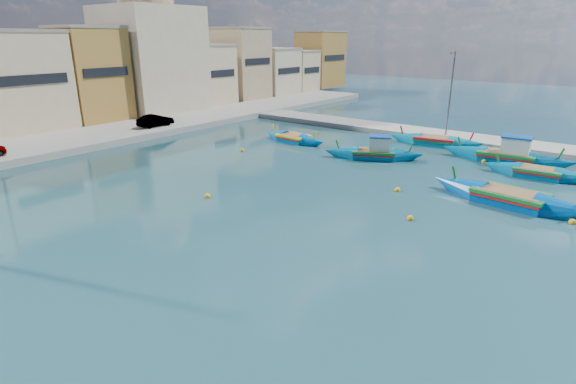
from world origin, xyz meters
TOP-DOWN VIEW (x-y plane):
  - ground at (0.00, 0.00)m, footprint 160.00×160.00m
  - east_quay at (18.00, 0.00)m, footprint 4.00×70.00m
  - north_quay at (0.00, 32.00)m, footprint 80.00×8.00m
  - north_townhouses at (6.68, 39.36)m, footprint 83.20×7.87m
  - church_block at (10.00, 40.00)m, footprint 10.00×10.00m
  - quay_street_lamp at (17.44, 6.00)m, footprint 1.18×0.16m
  - parked_cars at (-10.70, 30.50)m, footprint 27.65×1.84m
  - luzzu_turquoise_cabin at (12.72, -0.50)m, footprint 3.03×10.15m
  - luzzu_blue_cabin at (7.27, 8.12)m, footprint 5.44×8.03m
  - luzzu_cyan_mid at (15.00, 6.09)m, footprint 3.33×8.74m
  - luzzu_green at (8.16, 16.85)m, footprint 2.43×7.40m
  - luzzu_blue_south at (2.84, -2.97)m, footprint 3.29×9.87m
  - luzzu_cyan_south at (9.72, -3.20)m, footprint 2.33×7.45m
  - mooring_buoys at (1.61, 3.97)m, footprint 18.97×24.72m

SIDE VIEW (x-z plane):
  - ground at x=0.00m, z-range 0.00..0.00m
  - mooring_buoys at x=1.61m, z-range -0.10..0.26m
  - luzzu_cyan_south at x=9.72m, z-range -0.90..1.39m
  - luzzu_green at x=8.16m, z-range -0.90..1.39m
  - east_quay at x=18.00m, z-range 0.00..0.50m
  - luzzu_cyan_mid at x=15.00m, z-range -1.00..1.53m
  - luzzu_blue_south at x=2.84m, z-range -1.11..1.69m
  - north_quay at x=0.00m, z-range 0.00..0.60m
  - luzzu_blue_cabin at x=7.27m, z-range -1.08..1.77m
  - luzzu_turquoise_cabin at x=12.72m, z-range -1.22..1.99m
  - parked_cars at x=-10.70m, z-range 0.57..1.79m
  - quay_street_lamp at x=17.44m, z-range 0.34..8.34m
  - north_townhouses at x=6.68m, z-range -0.10..10.09m
  - church_block at x=10.00m, z-range -1.14..17.96m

